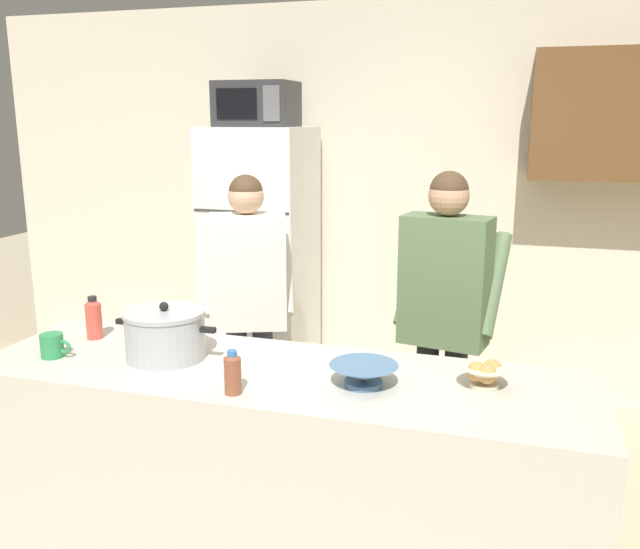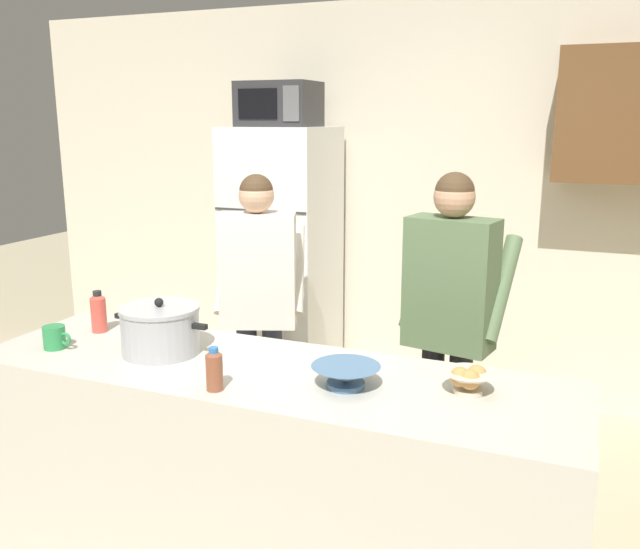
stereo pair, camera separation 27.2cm
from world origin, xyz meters
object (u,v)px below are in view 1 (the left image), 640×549
(person_by_sink, at_px, (445,299))
(cooking_pot, at_px, (165,334))
(microwave, at_px, (257,104))
(refrigerator, at_px, (261,264))
(bread_bowl, at_px, (485,374))
(empty_bowl, at_px, (364,374))
(bottle_near_edge, at_px, (94,318))
(person_near_pot, at_px, (248,289))
(coffee_mug, at_px, (53,346))
(bottle_mid_counter, at_px, (233,372))

(person_by_sink, xyz_separation_m, cooking_pot, (-0.99, -0.90, 0.01))
(microwave, bearing_deg, cooking_pot, -79.85)
(refrigerator, height_order, bread_bowl, refrigerator)
(cooking_pot, xyz_separation_m, empty_bowl, (0.82, -0.06, -0.05))
(microwave, relative_size, person_by_sink, 0.30)
(empty_bowl, xyz_separation_m, bottle_near_edge, (-1.23, 0.18, 0.05))
(person_near_pot, bearing_deg, microwave, 107.97)
(person_near_pot, relative_size, bread_bowl, 8.59)
(coffee_mug, height_order, bottle_mid_counter, bottle_mid_counter)
(person_near_pot, xyz_separation_m, bottle_mid_counter, (0.44, -1.19, 0.03))
(microwave, xyz_separation_m, bread_bowl, (1.56, -1.77, -0.96))
(refrigerator, xyz_separation_m, empty_bowl, (1.14, -1.90, 0.07))
(coffee_mug, bearing_deg, microwave, 86.75)
(refrigerator, xyz_separation_m, person_near_pot, (0.29, -0.91, 0.07))
(refrigerator, bearing_deg, coffee_mug, -93.21)
(refrigerator, xyz_separation_m, person_by_sink, (1.32, -0.94, 0.11))
(person_by_sink, bearing_deg, bottle_near_edge, -151.33)
(refrigerator, height_order, coffee_mug, refrigerator)
(cooking_pot, distance_m, bread_bowl, 1.23)
(empty_bowl, height_order, bottle_near_edge, bottle_near_edge)
(empty_bowl, bearing_deg, microwave, 121.34)
(refrigerator, bearing_deg, person_near_pot, -72.43)
(refrigerator, distance_m, coffee_mug, 1.97)
(bread_bowl, bearing_deg, person_by_sink, 105.48)
(cooking_pot, bearing_deg, refrigerator, 100.03)
(empty_bowl, bearing_deg, cooking_pot, 176.12)
(person_near_pot, height_order, bottle_mid_counter, person_near_pot)
(cooking_pot, bearing_deg, person_near_pot, 92.36)
(cooking_pot, bearing_deg, bottle_mid_counter, -32.12)
(microwave, relative_size, person_near_pot, 0.31)
(empty_bowl, bearing_deg, bottle_near_edge, 171.62)
(refrigerator, distance_m, person_by_sink, 1.63)
(coffee_mug, relative_size, empty_bowl, 0.53)
(microwave, xyz_separation_m, bottle_mid_counter, (0.73, -2.07, -0.94))
(microwave, bearing_deg, empty_bowl, -58.66)
(person_near_pot, height_order, bottle_near_edge, person_near_pot)
(refrigerator, relative_size, person_near_pot, 1.14)
(person_by_sink, bearing_deg, bottle_mid_counter, -117.35)
(person_by_sink, xyz_separation_m, empty_bowl, (-0.18, -0.95, -0.04))
(coffee_mug, bearing_deg, person_near_pot, 69.38)
(person_by_sink, bearing_deg, microwave, 145.03)
(microwave, height_order, cooking_pot, microwave)
(empty_bowl, relative_size, bottle_near_edge, 1.32)
(coffee_mug, distance_m, empty_bowl, 1.25)
(bread_bowl, bearing_deg, microwave, 131.23)
(microwave, distance_m, coffee_mug, 2.17)
(coffee_mug, bearing_deg, empty_bowl, 3.07)
(person_by_sink, height_order, bottle_mid_counter, person_by_sink)
(person_near_pot, height_order, bread_bowl, person_near_pot)
(coffee_mug, bearing_deg, cooking_pot, 15.69)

